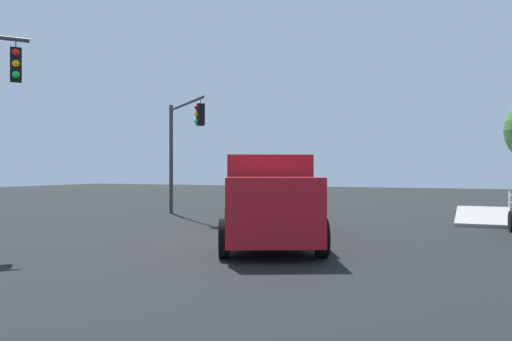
{
  "coord_description": "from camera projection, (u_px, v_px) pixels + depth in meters",
  "views": [
    {
      "loc": [
        -6.97,
        14.02,
        2.22
      ],
      "look_at": [
        -0.79,
        -0.27,
        2.22
      ],
      "focal_mm": 33.94,
      "sensor_mm": 36.0,
      "label": 1
    }
  ],
  "objects": [
    {
      "name": "ground_plane",
      "position": [
        230.0,
        239.0,
        15.64
      ],
      "size": [
        100.0,
        100.0,
        0.0
      ],
      "primitive_type": "plane",
      "color": "black"
    },
    {
      "name": "delivery_truck",
      "position": [
        266.0,
        196.0,
        15.5
      ],
      "size": [
        5.66,
        8.12,
        2.66
      ],
      "color": "#AD141E",
      "rests_on": "ground"
    },
    {
      "name": "traffic_light_primary",
      "position": [
        180.0,
        139.0,
        23.63
      ],
      "size": [
        3.91,
        3.41,
        5.62
      ],
      "color": "#38383D",
      "rests_on": "ground"
    }
  ]
}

